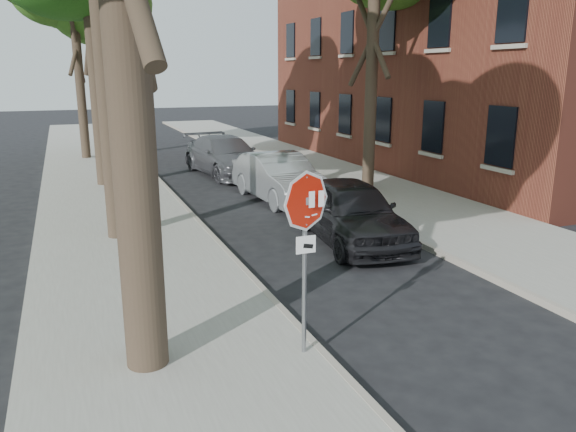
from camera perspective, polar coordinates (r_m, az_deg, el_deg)
name	(u,v)px	position (r m, az deg, el deg)	size (l,w,h in m)	color
ground	(348,350)	(8.52, 6.07, -13.42)	(120.00, 120.00, 0.00)	black
sidewalk_left	(106,197)	(19.07, -17.99, 1.86)	(4.00, 55.00, 0.12)	gray
sidewalk_right	(341,179)	(21.32, 5.42, 3.77)	(4.00, 55.00, 0.12)	gray
curb_left	(170,192)	(19.29, -11.92, 2.41)	(0.12, 55.00, 0.13)	#9E9384
curb_right	(291,183)	(20.48, 0.30, 3.41)	(0.12, 55.00, 0.13)	#9E9384
stop_sign	(306,228)	(7.49, 1.80, -1.23)	(0.76, 0.34, 2.61)	gray
car_a	(351,211)	(13.42, 6.42, 0.48)	(1.79, 4.46, 1.52)	black
car_b	(279,178)	(17.71, -0.90, 3.93)	(1.59, 4.55, 1.50)	gray
car_c	(226,156)	(22.49, -6.36, 6.10)	(2.13, 5.23, 1.52)	#525257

